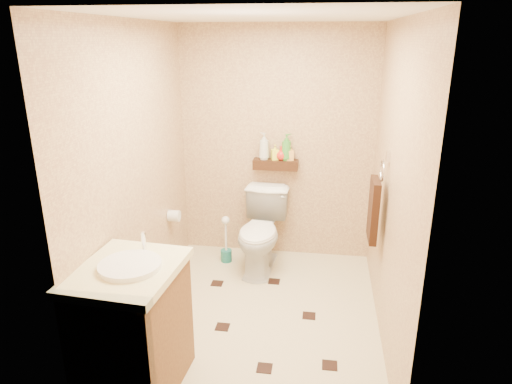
# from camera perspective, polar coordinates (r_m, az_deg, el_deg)

# --- Properties ---
(ground) EXTENTS (2.50, 2.50, 0.00)m
(ground) POSITION_cam_1_polar(r_m,az_deg,el_deg) (4.06, 0.39, -15.04)
(ground) COLOR #CBB594
(ground) RESTS_ON ground
(wall_back) EXTENTS (2.00, 0.04, 2.40)m
(wall_back) POSITION_cam_1_polar(r_m,az_deg,el_deg) (4.74, 2.59, 5.82)
(wall_back) COLOR tan
(wall_back) RESTS_ON ground
(wall_front) EXTENTS (2.00, 0.04, 2.40)m
(wall_front) POSITION_cam_1_polar(r_m,az_deg,el_deg) (2.39, -3.86, -7.63)
(wall_front) COLOR tan
(wall_front) RESTS_ON ground
(wall_left) EXTENTS (0.04, 2.50, 2.40)m
(wall_left) POSITION_cam_1_polar(r_m,az_deg,el_deg) (3.80, -14.65, 1.95)
(wall_left) COLOR tan
(wall_left) RESTS_ON ground
(wall_right) EXTENTS (0.04, 2.50, 2.40)m
(wall_right) POSITION_cam_1_polar(r_m,az_deg,el_deg) (3.55, 16.65, 0.53)
(wall_right) COLOR tan
(wall_right) RESTS_ON ground
(ceiling) EXTENTS (2.00, 2.50, 0.02)m
(ceiling) POSITION_cam_1_polar(r_m,az_deg,el_deg) (3.38, 0.49, 21.12)
(ceiling) COLOR silver
(ceiling) RESTS_ON wall_back
(wall_shelf) EXTENTS (0.46, 0.14, 0.10)m
(wall_shelf) POSITION_cam_1_polar(r_m,az_deg,el_deg) (4.70, 2.46, 3.47)
(wall_shelf) COLOR #3B1F10
(wall_shelf) RESTS_ON wall_back
(floor_accents) EXTENTS (1.19, 1.34, 0.01)m
(floor_accents) POSITION_cam_1_polar(r_m,az_deg,el_deg) (4.00, 1.42, -15.62)
(floor_accents) COLOR black
(floor_accents) RESTS_ON ground
(toilet) EXTENTS (0.50, 0.82, 0.80)m
(toilet) POSITION_cam_1_polar(r_m,az_deg,el_deg) (4.61, 0.65, -5.03)
(toilet) COLOR white
(toilet) RESTS_ON ground
(vanity) EXTENTS (0.66, 0.78, 1.04)m
(vanity) POSITION_cam_1_polar(r_m,az_deg,el_deg) (3.22, -15.12, -15.97)
(vanity) COLOR brown
(vanity) RESTS_ON ground
(toilet_brush) EXTENTS (0.12, 0.12, 0.51)m
(toilet_brush) POSITION_cam_1_polar(r_m,az_deg,el_deg) (4.84, -3.76, -6.71)
(toilet_brush) COLOR #1A6864
(toilet_brush) RESTS_ON ground
(towel_ring) EXTENTS (0.12, 0.30, 0.76)m
(towel_ring) POSITION_cam_1_polar(r_m,az_deg,el_deg) (3.85, 14.56, -1.85)
(towel_ring) COLOR silver
(towel_ring) RESTS_ON wall_right
(toilet_paper) EXTENTS (0.12, 0.11, 0.12)m
(toilet_paper) POSITION_cam_1_polar(r_m,az_deg,el_deg) (4.55, -10.22, -2.94)
(toilet_paper) COLOR silver
(toilet_paper) RESTS_ON wall_left
(bottle_a) EXTENTS (0.15, 0.15, 0.28)m
(bottle_a) POSITION_cam_1_polar(r_m,az_deg,el_deg) (4.67, 1.02, 5.75)
(bottle_a) COLOR beige
(bottle_a) RESTS_ON wall_shelf
(bottle_b) EXTENTS (0.09, 0.09, 0.16)m
(bottle_b) POSITION_cam_1_polar(r_m,az_deg,el_deg) (4.67, 2.39, 4.99)
(bottle_b) COLOR yellow
(bottle_b) RESTS_ON wall_shelf
(bottle_c) EXTENTS (0.16, 0.16, 0.15)m
(bottle_c) POSITION_cam_1_polar(r_m,az_deg,el_deg) (4.67, 3.21, 4.89)
(bottle_c) COLOR red
(bottle_c) RESTS_ON wall_shelf
(bottle_d) EXTENTS (0.14, 0.14, 0.27)m
(bottle_d) POSITION_cam_1_polar(r_m,az_deg,el_deg) (4.65, 3.83, 5.63)
(bottle_d) COLOR #39882D
(bottle_d) RESTS_ON wall_shelf
(bottle_e) EXTENTS (0.09, 0.09, 0.16)m
(bottle_e) POSITION_cam_1_polar(r_m,az_deg,el_deg) (4.66, 4.27, 4.92)
(bottle_e) COLOR #E5A64C
(bottle_e) RESTS_ON wall_shelf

